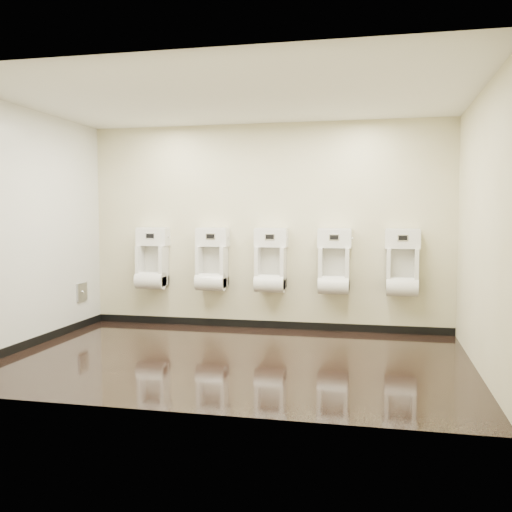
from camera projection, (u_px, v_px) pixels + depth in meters
The scene contains 15 objects.
ground at pixel (235, 358), 6.19m from camera, with size 5.00×3.50×0.00m, color black.
ceiling at pixel (234, 97), 6.00m from camera, with size 5.00×3.50×0.00m, color white.
back_wall at pixel (266, 227), 7.80m from camera, with size 5.00×0.02×2.80m, color beige.
front_wall at pixel (178, 235), 4.39m from camera, with size 5.00×0.02×2.80m, color beige.
left_wall at pixel (26, 229), 6.63m from camera, with size 0.02×3.50×2.80m, color beige.
right_wall at pixel (482, 231), 5.57m from camera, with size 0.02×3.50×2.80m, color beige.
tile_overlay_left at pixel (27, 229), 6.62m from camera, with size 0.01×3.50×2.80m, color white.
skirting_back at pixel (266, 324), 7.88m from camera, with size 5.00×0.02×0.10m, color black.
skirting_left at pixel (30, 343), 6.72m from camera, with size 0.02×3.50×0.10m, color black.
access_panel at pixel (82, 292), 7.85m from camera, with size 0.04×0.25×0.25m.
urinal_0 at pixel (152, 263), 8.03m from camera, with size 0.45×0.34×0.85m.
urinal_1 at pixel (212, 264), 7.85m from camera, with size 0.45×0.34×0.85m.
urinal_2 at pixel (271, 265), 7.67m from camera, with size 0.45×0.34×0.85m.
urinal_3 at pixel (334, 266), 7.49m from camera, with size 0.45×0.34×0.85m.
urinal_4 at pixel (402, 268), 7.31m from camera, with size 0.45×0.34×0.85m.
Camera 1 is at (1.52, -5.91, 1.54)m, focal length 40.00 mm.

